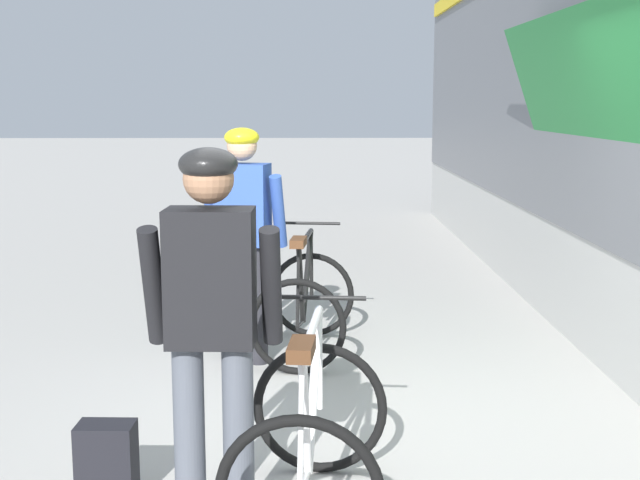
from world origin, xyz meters
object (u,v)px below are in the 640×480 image
Objects in this scene: cyclist_far_in_dark at (211,310)px; backpack_on_platform at (107,463)px; bicycle_far_white at (311,438)px; cyclist_near_in_blue at (243,224)px; bicycle_near_black at (305,304)px.

cyclist_far_in_dark is 1.08m from backpack_on_platform.
bicycle_far_white is (0.43, 0.14, -0.65)m from cyclist_far_in_dark.
cyclist_near_in_blue reaches higher than bicycle_far_white.
bicycle_near_black is at bearing 90.88° from bicycle_far_white.
bicycle_near_black is (0.39, 2.80, -0.65)m from cyclist_far_in_dark.
cyclist_near_in_blue reaches higher than backpack_on_platform.
cyclist_far_in_dark is (0.06, -2.61, 0.00)m from cyclist_near_in_blue.
backpack_on_platform is at bearing -111.36° from bicycle_near_black.
cyclist_near_in_blue is at bearing -157.20° from bicycle_near_black.
cyclist_near_in_blue is 0.82m from bicycle_near_black.
backpack_on_platform is at bearing 168.96° from bicycle_far_white.
cyclist_far_in_dark is 1.56× the size of bicycle_far_white.
backpack_on_platform is (-0.51, -2.27, -0.85)m from cyclist_near_in_blue.
bicycle_near_black and bicycle_far_white have the same top height.
cyclist_far_in_dark is 0.80m from bicycle_far_white.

